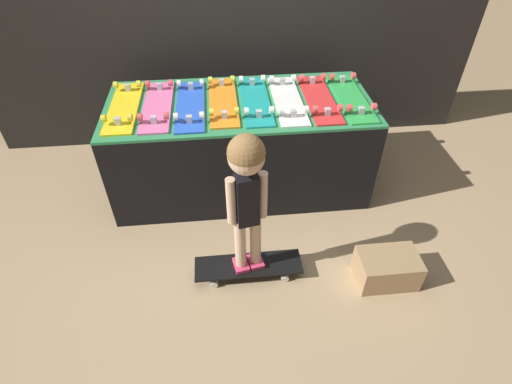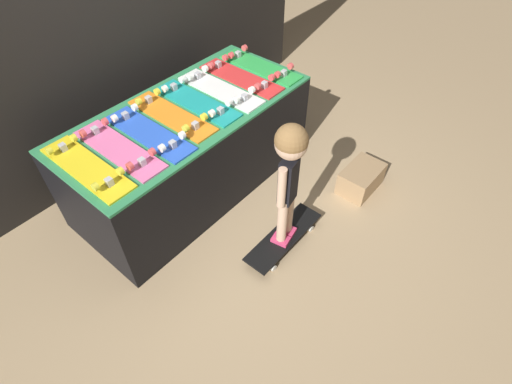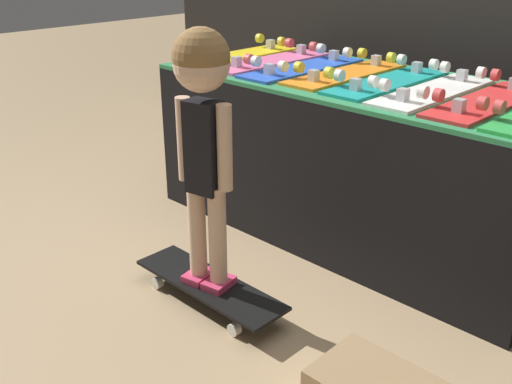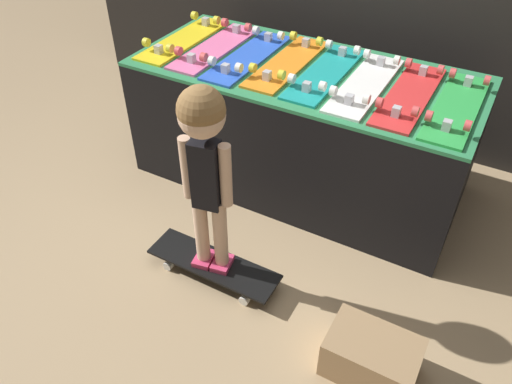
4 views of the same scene
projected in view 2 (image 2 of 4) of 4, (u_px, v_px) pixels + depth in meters
The scene contains 14 objects.
ground_plane at pixel (239, 211), 3.34m from camera, with size 16.00×16.00×0.00m, color tan.
back_wall at pixel (106, 21), 3.04m from camera, with size 4.47×0.10×2.46m.
display_rack at pixel (191, 150), 3.29m from camera, with size 2.01×0.90×0.78m.
skateboard_yellow_on_rack at pixel (86, 167), 2.54m from camera, with size 0.21×0.77×0.09m.
skateboard_pink_on_rack at pixel (118, 148), 2.67m from camera, with size 0.21×0.77×0.09m.
skateboard_blue_on_rack at pixel (149, 132), 2.79m from camera, with size 0.21×0.77×0.09m.
skateboard_orange_on_rack at pixel (172, 115), 2.93m from camera, with size 0.21×0.77×0.09m.
skateboard_teal_on_rack at pixel (197, 101), 3.06m from camera, with size 0.21×0.77×0.09m.
skateboard_white_on_rack at pixel (220, 89), 3.18m from camera, with size 0.21×0.77×0.09m.
skateboard_red_on_rack at pixel (241, 77), 3.31m from camera, with size 0.21×0.77×0.09m.
skateboard_green_on_rack at pixel (260, 66), 3.43m from camera, with size 0.21×0.77×0.09m.
skateboard_on_floor at pixel (284, 237), 3.05m from camera, with size 0.73×0.21×0.09m.
child at pixel (289, 166), 2.52m from camera, with size 0.24×0.21×1.03m.
storage_box at pixel (361, 179), 3.45m from camera, with size 0.40×0.26×0.22m.
Camera 2 is at (-1.60, -1.52, 2.51)m, focal length 28.00 mm.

